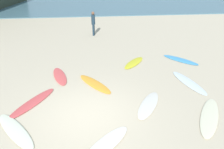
# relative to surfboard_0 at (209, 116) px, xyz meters

# --- Properties ---
(ground_plane) EXTENTS (120.00, 120.00, 0.00)m
(ground_plane) POSITION_rel_surfboard_0_xyz_m (-4.38, 0.55, -0.03)
(ground_plane) COLOR beige
(surfboard_0) EXTENTS (1.86, 2.45, 0.07)m
(surfboard_0) POSITION_rel_surfboard_0_xyz_m (0.00, 0.00, 0.00)
(surfboard_0) COLOR beige
(surfboard_0) RESTS_ON ground_plane
(surfboard_1) EXTENTS (1.70, 2.29, 0.07)m
(surfboard_1) POSITION_rel_surfboard_0_xyz_m (-6.56, 1.56, 0.00)
(surfboard_1) COLOR #D54E4F
(surfboard_1) RESTS_ON ground_plane
(surfboard_2) EXTENTS (1.84, 1.98, 0.06)m
(surfboard_2) POSITION_rel_surfboard_0_xyz_m (0.96, 5.09, -0.00)
(surfboard_2) COLOR #46A0DB
(surfboard_2) RESTS_ON ground_plane
(surfboard_3) EXTENTS (1.82, 1.79, 0.09)m
(surfboard_3) POSITION_rel_surfboard_0_xyz_m (-3.83, -0.95, 0.01)
(surfboard_3) COLOR white
(surfboard_3) RESTS_ON ground_plane
(surfboard_4) EXTENTS (1.72, 2.16, 0.07)m
(surfboard_4) POSITION_rel_surfboard_0_xyz_m (-4.06, 2.81, -0.00)
(surfboard_4) COLOR #F3A22F
(surfboard_4) RESTS_ON ground_plane
(surfboard_5) EXTENTS (1.11, 2.46, 0.07)m
(surfboard_5) POSITION_rel_surfboard_0_xyz_m (0.31, 2.48, 0.00)
(surfboard_5) COLOR silver
(surfboard_5) RESTS_ON ground_plane
(surfboard_6) EXTENTS (1.53, 2.03, 0.06)m
(surfboard_6) POSITION_rel_surfboard_0_xyz_m (-2.01, 0.94, -0.00)
(surfboard_6) COLOR silver
(surfboard_6) RESTS_ON ground_plane
(surfboard_7) EXTENTS (1.62, 1.84, 0.08)m
(surfboard_7) POSITION_rel_surfboard_0_xyz_m (-1.80, 4.95, 0.01)
(surfboard_7) COLOR yellow
(surfboard_7) RESTS_ON ground_plane
(surfboard_8) EXTENTS (1.90, 2.18, 0.07)m
(surfboard_8) POSITION_rel_surfboard_0_xyz_m (-6.78, -0.04, 0.00)
(surfboard_8) COLOR #E6ECCE
(surfboard_8) RESTS_ON ground_plane
(surfboard_9) EXTENTS (1.08, 2.07, 0.06)m
(surfboard_9) POSITION_rel_surfboard_0_xyz_m (-5.74, 3.77, -0.00)
(surfboard_9) COLOR #E45553
(surfboard_9) RESTS_ON ground_plane
(beachgoer_near) EXTENTS (0.33, 0.34, 1.81)m
(beachgoer_near) POSITION_rel_surfboard_0_xyz_m (-3.88, 10.55, 0.99)
(beachgoer_near) COLOR #1E3342
(beachgoer_near) RESTS_ON ground_plane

